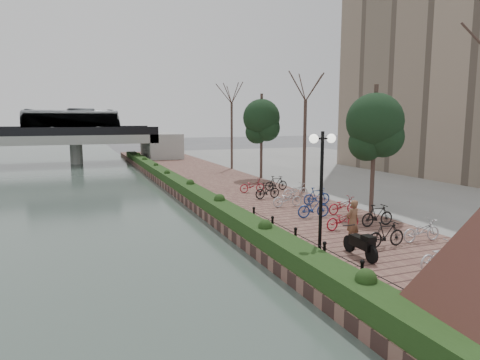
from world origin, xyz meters
TOP-DOWN VIEW (x-y plane):
  - ground at (0.00, 0.00)m, footprint 220.00×220.00m
  - promenade at (4.00, 17.50)m, footprint 8.00×75.00m
  - inland_pavement at (20.00, 17.50)m, footprint 24.00×75.00m
  - hedge at (0.60, 20.00)m, footprint 1.10×56.00m
  - chain_fence at (1.40, 2.00)m, footprint 0.10×14.10m
  - lamppost at (1.85, 4.03)m, footprint 1.02×0.32m
  - motorcycle at (2.95, 3.17)m, footprint 0.58×1.66m
  - pedestrian at (3.75, 4.73)m, footprint 0.68×0.50m
  - bicycle_parking at (5.49, 9.12)m, footprint 2.40×17.32m
  - street_trees at (8.00, 12.68)m, footprint 3.20×37.12m
  - bridge at (-13.20, 45.00)m, footprint 36.00×10.77m

SIDE VIEW (x-z plane):
  - ground at x=0.00m, z-range 0.00..0.00m
  - promenade at x=4.00m, z-range 0.00..0.50m
  - inland_pavement at x=20.00m, z-range 0.00..0.50m
  - hedge at x=0.60m, z-range 0.50..1.10m
  - chain_fence at x=1.40m, z-range 0.50..1.20m
  - bicycle_parking at x=5.49m, z-range 0.47..1.47m
  - motorcycle at x=2.95m, z-range 0.50..1.53m
  - pedestrian at x=3.75m, z-range 0.50..2.21m
  - bridge at x=-13.20m, z-range 0.12..6.62m
  - street_trees at x=8.00m, z-range 0.29..7.09m
  - lamppost at x=1.85m, z-range 1.51..5.89m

